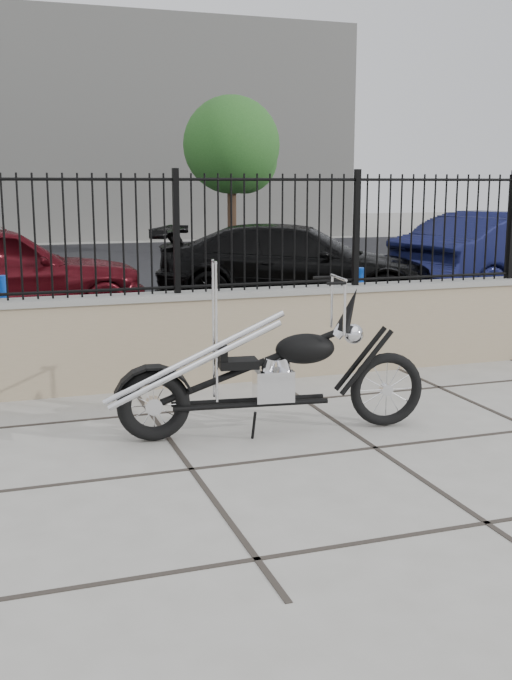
{
  "coord_description": "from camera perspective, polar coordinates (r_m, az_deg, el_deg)",
  "views": [
    {
      "loc": [
        -2.82,
        -5.39,
        2.06
      ],
      "look_at": [
        -0.69,
        0.92,
        0.74
      ],
      "focal_mm": 42.0,
      "sensor_mm": 36.0,
      "label": 1
    }
  ],
  "objects": [
    {
      "name": "car_black",
      "position": [
        13.6,
        2.94,
        5.38
      ],
      "size": [
        5.11,
        3.82,
        1.38
      ],
      "primitive_type": "imported",
      "rotation": [
        0.0,
        0.0,
        1.12
      ],
      "color": "black",
      "rests_on": "parking_lot"
    },
    {
      "name": "background_building",
      "position": [
        32.08,
        -14.06,
        14.34
      ],
      "size": [
        22.0,
        6.0,
        8.0
      ],
      "primitive_type": "cube",
      "color": "beige",
      "rests_on": "ground_plane"
    },
    {
      "name": "ground_plane",
      "position": [
        6.43,
        8.54,
        -7.67
      ],
      "size": [
        90.0,
        90.0,
        0.0
      ],
      "primitive_type": "plane",
      "color": "#99968E",
      "rests_on": "ground"
    },
    {
      "name": "retaining_wall",
      "position": [
        8.53,
        0.97,
        0.49
      ],
      "size": [
        14.0,
        0.36,
        0.96
      ],
      "primitive_type": "cube",
      "color": "gray",
      "rests_on": "ground_plane"
    },
    {
      "name": "bollard_b",
      "position": [
        11.23,
        7.43,
        2.86
      ],
      "size": [
        0.12,
        0.12,
        0.91
      ],
      "primitive_type": "cylinder",
      "rotation": [
        0.0,
        0.0,
        0.11
      ],
      "color": "#0A1EA2",
      "rests_on": "ground_plane"
    },
    {
      "name": "tree_right",
      "position": [
        23.23,
        -1.77,
        14.12
      ],
      "size": [
        2.75,
        2.75,
        4.64
      ],
      "rotation": [
        0.0,
        0.0,
        0.23
      ],
      "color": "#382619",
      "rests_on": "ground_plane"
    },
    {
      "name": "parking_lot",
      "position": [
        18.23,
        -9.7,
        4.54
      ],
      "size": [
        30.0,
        30.0,
        0.0
      ],
      "primitive_type": "plane",
      "color": "black",
      "rests_on": "ground"
    },
    {
      "name": "bollard_a",
      "position": [
        10.35,
        -17.55,
        1.83
      ],
      "size": [
        0.12,
        0.12,
        0.95
      ],
      "primitive_type": "cylinder",
      "rotation": [
        0.0,
        0.0,
        0.01
      ],
      "color": "#0B1EA5",
      "rests_on": "ground_plane"
    },
    {
      "name": "chopper_motorcycle",
      "position": [
        6.52,
        0.85,
        -0.49
      ],
      "size": [
        2.52,
        0.74,
        1.49
      ],
      "primitive_type": null,
      "rotation": [
        0.0,
        0.0,
        -0.12
      ],
      "color": "black",
      "rests_on": "ground_plane"
    },
    {
      "name": "iron_fence",
      "position": [
        8.4,
        0.99,
        7.75
      ],
      "size": [
        14.0,
        0.08,
        1.2
      ],
      "primitive_type": "cube",
      "color": "black",
      "rests_on": "retaining_wall"
    }
  ]
}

